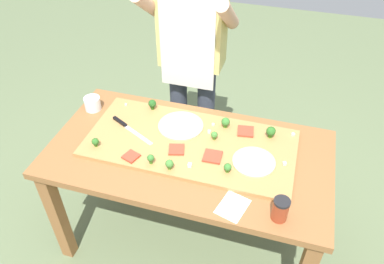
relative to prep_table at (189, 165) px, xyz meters
The scene contains 28 objects.
ground_plane 0.65m from the prep_table, ahead, with size 8.00×8.00×0.00m, color #60704C.
prep_table is the anchor object (origin of this frame).
cutting_board 0.13m from the prep_table, 97.84° to the left, with size 1.12×0.53×0.02m, color #B27F47.
chefs_knife 0.41m from the prep_table, behind, with size 0.30×0.17×0.02m.
pizza_whole_cheese_artichoke 0.37m from the prep_table, ahead, with size 0.22×0.22×0.02m.
pizza_whole_white_garlic 0.23m from the prep_table, 120.83° to the left, with size 0.26×0.26×0.02m.
pizza_slice_far_right 0.33m from the prep_table, 150.76° to the right, with size 0.07×0.07×0.01m, color #BC3D28.
pizza_slice_near_left 0.19m from the prep_table, 11.83° to the right, with size 0.09×0.09×0.01m, color #BC3D28.
pizza_slice_far_left 0.15m from the prep_table, 150.40° to the right, with size 0.08×0.08×0.01m, color #BC3D28.
pizza_slice_near_right 0.37m from the prep_table, 39.45° to the left, with size 0.09×0.09×0.01m, color #BC3D28.
broccoli_floret_front_mid 0.32m from the prep_table, 57.42° to the left, with size 0.05×0.05×0.06m.
broccoli_floret_front_right 0.22m from the prep_table, 44.91° to the left, with size 0.04×0.04×0.05m.
broccoli_floret_back_mid 0.48m from the prep_table, 28.25° to the left, with size 0.05×0.05×0.07m.
broccoli_floret_back_right 0.24m from the prep_table, 105.83° to the right, with size 0.04×0.04×0.06m.
broccoli_floret_center_right 0.27m from the prep_table, 133.36° to the right, with size 0.04×0.04×0.06m.
broccoli_floret_back_left 0.44m from the prep_table, 138.71° to the left, with size 0.05×0.05×0.06m.
broccoli_floret_center_left 0.52m from the prep_table, 165.60° to the right, with size 0.04×0.04×0.05m.
broccoli_floret_front_left 0.30m from the prep_table, 24.94° to the right, with size 0.04×0.04×0.05m.
cheese_crumble_a 0.56m from the prep_table, 151.55° to the left, with size 0.01×0.01×0.01m, color silver.
cheese_crumble_b 0.22m from the prep_table, 65.35° to the left, with size 0.02×0.02×0.02m, color silver.
cheese_crumble_c 0.52m from the prep_table, ahead, with size 0.02×0.02×0.02m, color silver.
cheese_crumble_d 0.60m from the prep_table, 26.95° to the left, with size 0.02×0.02×0.02m, color silver.
cheese_crumble_e 0.27m from the prep_table, 71.03° to the left, with size 0.01×0.01×0.01m, color white.
cheese_crumble_f 0.19m from the prep_table, 70.65° to the right, with size 0.02×0.02×0.02m, color white.
flour_cup 0.71m from the prep_table, 163.82° to the left, with size 0.10×0.10×0.08m.
sauce_jar 0.61m from the prep_table, 30.44° to the right, with size 0.07×0.07×0.12m.
recipe_note 0.44m from the prep_table, 44.68° to the right, with size 0.12×0.15×0.00m, color white.
cook_center 0.76m from the prep_table, 105.22° to the left, with size 0.54×0.39×1.67m.
Camera 1 is at (0.44, -1.40, 2.15)m, focal length 35.47 mm.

